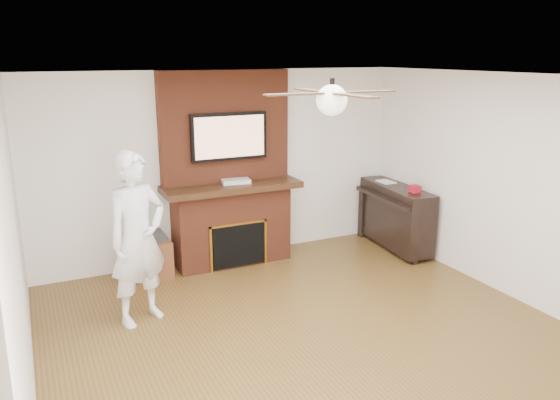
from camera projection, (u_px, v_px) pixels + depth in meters
name	position (u px, v px, depth m)	size (l,w,h in m)	color
room_shell	(329.00, 223.00, 4.82)	(5.36, 5.86, 2.86)	#543A18
fireplace	(229.00, 188.00, 7.10)	(1.78, 0.64, 2.50)	brown
tv	(229.00, 137.00, 6.88)	(1.00, 0.08, 0.60)	black
ceiling_fan	(332.00, 99.00, 4.53)	(1.21, 1.21, 0.31)	black
person	(138.00, 239.00, 5.48)	(0.66, 0.44, 1.79)	silver
side_table	(149.00, 256.00, 6.78)	(0.50, 0.50, 0.56)	#5A2E19
piano	(395.00, 215.00, 7.70)	(0.63, 1.42, 1.00)	black
cable_box	(236.00, 181.00, 7.01)	(0.36, 0.21, 0.05)	silver
candle_orange	(232.00, 261.00, 7.16)	(0.08, 0.08, 0.11)	red
candle_green	(237.00, 261.00, 7.22)	(0.07, 0.07, 0.08)	#317A36
candle_cream	(236.00, 260.00, 7.21)	(0.08, 0.08, 0.10)	beige
candle_blue	(257.00, 259.00, 7.28)	(0.06, 0.06, 0.07)	#2F3F8D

